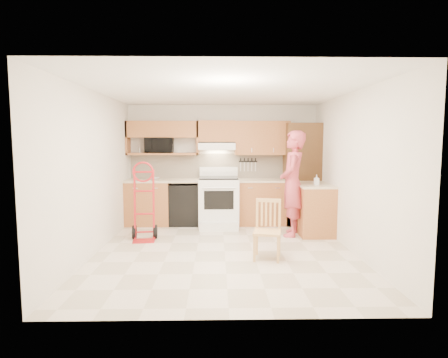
{
  "coord_description": "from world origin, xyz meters",
  "views": [
    {
      "loc": [
        -0.12,
        -5.69,
        1.74
      ],
      "look_at": [
        0.0,
        0.5,
        1.1
      ],
      "focal_mm": 29.6,
      "sensor_mm": 36.0,
      "label": 1
    }
  ],
  "objects_px": {
    "range": "(219,197)",
    "dining_chair": "(267,230)",
    "hand_truck": "(144,205)",
    "person": "(293,183)",
    "microwave": "(159,145)"
  },
  "relations": [
    {
      "from": "range",
      "to": "dining_chair",
      "type": "height_order",
      "value": "range"
    },
    {
      "from": "microwave",
      "to": "dining_chair",
      "type": "height_order",
      "value": "microwave"
    },
    {
      "from": "microwave",
      "to": "person",
      "type": "distance_m",
      "value": 2.89
    },
    {
      "from": "microwave",
      "to": "dining_chair",
      "type": "distance_m",
      "value": 3.37
    },
    {
      "from": "range",
      "to": "dining_chair",
      "type": "xyz_separation_m",
      "value": [
        0.7,
        -2.14,
        -0.16
      ]
    },
    {
      "from": "hand_truck",
      "to": "dining_chair",
      "type": "bearing_deg",
      "value": -33.51
    },
    {
      "from": "microwave",
      "to": "range",
      "type": "bearing_deg",
      "value": -16.18
    },
    {
      "from": "microwave",
      "to": "hand_truck",
      "type": "bearing_deg",
      "value": -94.08
    },
    {
      "from": "microwave",
      "to": "hand_truck",
      "type": "relative_size",
      "value": 0.46
    },
    {
      "from": "range",
      "to": "hand_truck",
      "type": "relative_size",
      "value": 0.95
    },
    {
      "from": "person",
      "to": "hand_truck",
      "type": "height_order",
      "value": "person"
    },
    {
      "from": "microwave",
      "to": "range",
      "type": "height_order",
      "value": "microwave"
    },
    {
      "from": "hand_truck",
      "to": "dining_chair",
      "type": "distance_m",
      "value": 2.29
    },
    {
      "from": "person",
      "to": "hand_truck",
      "type": "distance_m",
      "value": 2.7
    },
    {
      "from": "microwave",
      "to": "person",
      "type": "height_order",
      "value": "person"
    }
  ]
}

